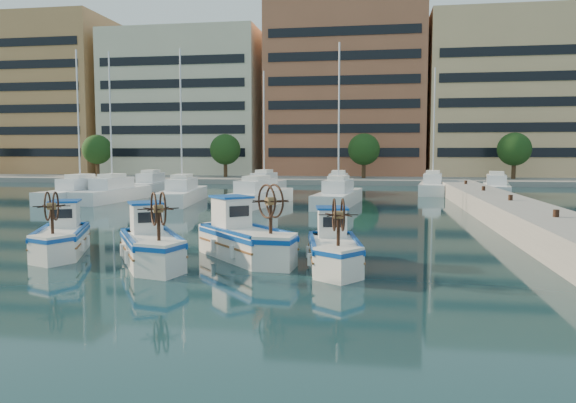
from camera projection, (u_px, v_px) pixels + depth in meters
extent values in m
plane|color=#1A4043|center=(199.00, 265.00, 18.87)|extent=(300.00, 300.00, 0.00)
cube|color=gray|center=(541.00, 225.00, 24.61)|extent=(3.00, 60.00, 1.20)
cube|color=gray|center=(339.00, 176.00, 84.73)|extent=(180.00, 40.00, 0.60)
cube|color=tan|center=(38.00, 97.00, 89.36)|extent=(24.00, 14.00, 24.00)
cube|color=black|center=(9.00, 92.00, 82.48)|extent=(22.08, 0.12, 21.60)
cube|color=beige|center=(188.00, 104.00, 85.50)|extent=(23.00, 14.00, 21.00)
cube|color=black|center=(171.00, 100.00, 78.61)|extent=(21.16, 0.12, 18.90)
cube|color=#AB6142|center=(346.00, 88.00, 81.48)|extent=(22.00, 14.00, 25.00)
cube|color=black|center=(343.00, 82.00, 74.60)|extent=(20.24, 0.12, 22.50)
cube|color=#EEBE84|center=(512.00, 96.00, 77.94)|extent=(23.00, 14.00, 22.00)
cube|color=black|center=(525.00, 91.00, 71.05)|extent=(21.16, 0.12, 19.80)
cylinder|color=#3F2B19|center=(98.00, 169.00, 76.46)|extent=(0.50, 0.50, 3.00)
sphere|color=#234C1B|center=(97.00, 150.00, 76.23)|extent=(4.00, 4.00, 4.00)
cylinder|color=#3F2B19|center=(225.00, 170.00, 73.59)|extent=(0.50, 0.50, 3.00)
sphere|color=#234C1B|center=(225.00, 149.00, 73.35)|extent=(4.00, 4.00, 4.00)
cylinder|color=#3F2B19|center=(364.00, 171.00, 70.71)|extent=(0.50, 0.50, 3.00)
sphere|color=#234C1B|center=(364.00, 149.00, 70.47)|extent=(4.00, 4.00, 4.00)
cylinder|color=#3F2B19|center=(514.00, 172.00, 67.83)|extent=(0.50, 0.50, 3.00)
sphere|color=#234C1B|center=(514.00, 149.00, 67.59)|extent=(4.00, 4.00, 4.00)
cube|color=white|center=(81.00, 196.00, 42.99)|extent=(2.92, 8.85, 1.00)
cylinder|color=silver|center=(78.00, 123.00, 42.51)|extent=(0.12, 0.12, 11.00)
cube|color=white|center=(113.00, 195.00, 43.77)|extent=(2.72, 9.15, 1.00)
cylinder|color=silver|center=(111.00, 124.00, 43.29)|extent=(0.12, 0.12, 11.00)
cube|color=white|center=(182.00, 196.00, 42.61)|extent=(3.60, 10.20, 1.00)
cylinder|color=silver|center=(181.00, 123.00, 42.13)|extent=(0.12, 0.12, 11.00)
cube|color=white|center=(257.00, 199.00, 40.05)|extent=(3.80, 10.32, 1.00)
cube|color=white|center=(338.00, 199.00, 40.24)|extent=(3.14, 9.64, 1.00)
cylinder|color=silver|center=(339.00, 121.00, 39.76)|extent=(0.12, 0.12, 11.00)
cube|color=white|center=(151.00, 187.00, 53.38)|extent=(2.88, 8.73, 1.00)
cube|color=white|center=(264.00, 187.00, 54.06)|extent=(3.17, 7.90, 1.00)
cylinder|color=silver|center=(264.00, 129.00, 53.58)|extent=(0.12, 0.12, 11.00)
cube|color=white|center=(338.00, 188.00, 51.91)|extent=(2.35, 8.60, 1.00)
cube|color=white|center=(433.00, 188.00, 51.86)|extent=(3.16, 8.71, 1.00)
cylinder|color=silver|center=(434.00, 128.00, 51.38)|extent=(0.12, 0.12, 11.00)
cube|color=white|center=(496.00, 190.00, 49.31)|extent=(3.48, 7.99, 1.00)
cube|color=white|center=(61.00, 242.00, 20.89)|extent=(2.80, 3.97, 0.91)
cube|color=#0C42A0|center=(61.00, 233.00, 20.86)|extent=(2.89, 4.09, 0.14)
cube|color=blue|center=(61.00, 235.00, 20.86)|extent=(2.35, 3.50, 0.05)
cube|color=white|center=(65.00, 214.00, 21.82)|extent=(1.31, 1.40, 0.96)
cube|color=#0C42A0|center=(65.00, 201.00, 21.77)|extent=(1.48, 1.57, 0.07)
cylinder|color=#331E14|center=(52.00, 222.00, 19.28)|extent=(0.10, 0.10, 1.01)
cylinder|color=brown|center=(52.00, 206.00, 19.23)|extent=(0.35, 0.33, 0.24)
torus|color=#331E14|center=(48.00, 206.00, 19.20)|extent=(0.43, 0.97, 1.02)
torus|color=#331E14|center=(56.00, 206.00, 19.26)|extent=(0.43, 0.97, 1.02)
cube|color=white|center=(151.00, 250.00, 19.06)|extent=(3.39, 4.12, 0.96)
cube|color=#0C42A0|center=(151.00, 240.00, 19.03)|extent=(3.49, 4.25, 0.15)
cube|color=blue|center=(151.00, 241.00, 19.04)|extent=(2.88, 3.61, 0.05)
cube|color=white|center=(146.00, 218.00, 19.99)|extent=(1.47, 1.53, 1.00)
cube|color=#0C42A0|center=(146.00, 203.00, 19.94)|extent=(1.66, 1.72, 0.07)
cylinder|color=#331E14|center=(159.00, 227.00, 17.46)|extent=(0.11, 0.11, 1.06)
cylinder|color=brown|center=(158.00, 209.00, 17.41)|extent=(0.38, 0.37, 0.26)
torus|color=#331E14|center=(154.00, 209.00, 17.36)|extent=(0.61, 0.94, 1.07)
torus|color=#331E14|center=(163.00, 209.00, 17.46)|extent=(0.61, 0.94, 1.07)
cube|color=white|center=(246.00, 245.00, 20.04)|extent=(4.02, 4.25, 1.03)
cube|color=#0C42A0|center=(246.00, 234.00, 20.00)|extent=(4.14, 4.38, 0.16)
cube|color=blue|center=(246.00, 235.00, 20.01)|extent=(3.46, 3.69, 0.06)
cube|color=white|center=(231.00, 212.00, 20.94)|extent=(1.64, 1.66, 1.07)
cube|color=#0C42A0|center=(231.00, 197.00, 20.89)|extent=(1.85, 1.87, 0.08)
cylinder|color=#331E14|center=(271.00, 220.00, 18.45)|extent=(0.12, 0.12, 1.13)
cylinder|color=brown|center=(271.00, 201.00, 18.40)|extent=(0.42, 0.41, 0.27)
torus|color=#331E14|center=(267.00, 201.00, 18.32)|extent=(0.80, 0.91, 1.14)
torus|color=#331E14|center=(274.00, 201.00, 18.48)|extent=(0.80, 0.91, 1.14)
cube|color=white|center=(334.00, 254.00, 18.49)|extent=(2.09, 3.80, 0.90)
cube|color=#0C42A0|center=(334.00, 244.00, 18.46)|extent=(2.15, 3.91, 0.14)
cube|color=blue|center=(334.00, 246.00, 18.46)|extent=(1.70, 3.39, 0.05)
cube|color=white|center=(332.00, 223.00, 19.43)|extent=(1.11, 1.25, 0.94)
cube|color=#0C42A0|center=(332.00, 208.00, 19.39)|extent=(1.25, 1.40, 0.07)
cylinder|color=#331E14|center=(338.00, 232.00, 16.87)|extent=(0.10, 0.10, 0.99)
cylinder|color=brown|center=(338.00, 215.00, 16.82)|extent=(0.31, 0.28, 0.24)
torus|color=#331E14|center=(334.00, 215.00, 16.82)|extent=(0.22, 1.00, 1.00)
torus|color=#331E14|center=(343.00, 215.00, 16.82)|extent=(0.22, 1.00, 1.00)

